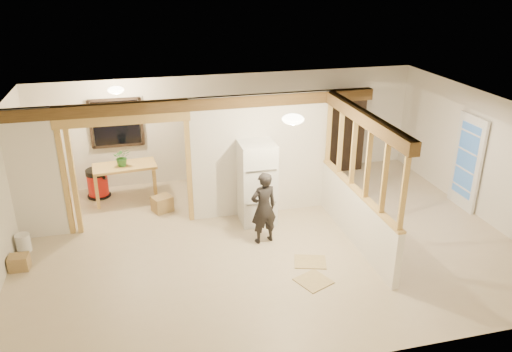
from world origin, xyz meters
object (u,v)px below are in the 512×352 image
object	(u,v)px
refrigerator	(257,183)
shop_vac	(98,183)
woman	(264,208)
bookshelf	(343,131)
work_table	(126,183)

from	to	relation	value
refrigerator	shop_vac	bearing A→B (deg)	148.35
woman	bookshelf	xyz separation A→B (m)	(2.83, 3.04, 0.30)
shop_vac	bookshelf	size ratio (longest dim) A/B	0.33
shop_vac	woman	bearing A→B (deg)	-42.08
refrigerator	bookshelf	bearing A→B (deg)	38.82
shop_vac	work_table	bearing A→B (deg)	-28.48
work_table	bookshelf	world-z (taller)	bookshelf
refrigerator	woman	bearing A→B (deg)	-95.70
shop_vac	refrigerator	bearing A→B (deg)	-31.65
refrigerator	work_table	xyz separation A→B (m)	(-2.53, 1.61, -0.41)
woman	work_table	distance (m)	3.46
bookshelf	refrigerator	bearing A→B (deg)	-141.18
refrigerator	shop_vac	size ratio (longest dim) A/B	2.50
woman	bookshelf	distance (m)	4.16
shop_vac	bookshelf	xyz separation A→B (m)	(5.89, 0.27, 0.66)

